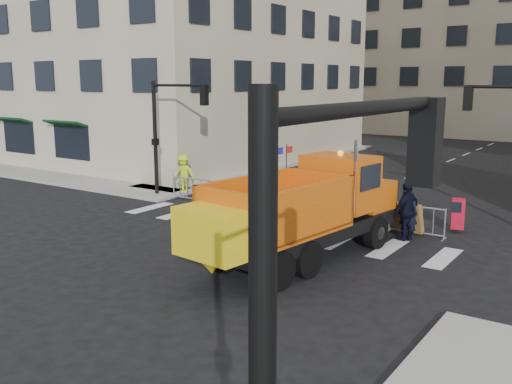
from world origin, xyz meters
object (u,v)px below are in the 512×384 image
Objects in this scene: plow_truck at (301,209)px; cop_b at (364,204)px; cop_a at (408,214)px; newspaper_box at (458,214)px; cop_c at (407,211)px; worker at (184,173)px.

cop_b is at bearing 4.51° from plow_truck.
cop_a is 1.58× the size of newspaper_box.
plow_truck is at bearing 44.61° from cop_a.
cop_a is at bearing -158.21° from cop_c.
plow_truck is 4.70m from cop_a.
cop_b is at bearing -166.25° from newspaper_box.
worker is 12.75m from newspaper_box.
cop_a is 1.64m from cop_b.
cop_c is at bearing 71.40° from cop_a.
cop_a reaches higher than newspaper_box.
plow_truck is 5.58× the size of cop_a.
newspaper_box is (2.81, 1.84, -0.33)m from cop_b.
plow_truck is 4.31m from cop_b.
plow_truck is 4.74× the size of cop_b.
plow_truck is 4.52m from cop_c.
cop_c is (1.64, -0.17, -0.00)m from cop_b.
cop_b is 1.00× the size of cop_c.
cop_b is 1.13× the size of worker.
cop_c is at bearing -19.46° from worker.
cop_b is at bearing -22.24° from cop_a.
cop_b is at bearing -77.82° from cop_c.
worker is (-11.57, 1.65, 0.04)m from cop_c.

